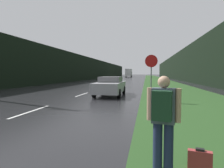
% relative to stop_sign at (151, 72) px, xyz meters
% --- Properties ---
extents(grass_verge, '(6.00, 240.00, 0.02)m').
position_rel_stop_sign_xyz_m(grass_verge, '(2.38, 29.15, -1.70)').
color(grass_verge, '#26471E').
rests_on(grass_verge, ground_plane).
extents(lane_stripe_b, '(0.12, 3.00, 0.01)m').
position_rel_stop_sign_xyz_m(lane_stripe_b, '(-5.21, -3.95, -1.71)').
color(lane_stripe_b, silver).
rests_on(lane_stripe_b, ground_plane).
extents(lane_stripe_c, '(0.12, 3.00, 0.01)m').
position_rel_stop_sign_xyz_m(lane_stripe_c, '(-5.21, 3.05, -1.71)').
color(lane_stripe_c, silver).
rests_on(lane_stripe_c, ground_plane).
extents(lane_stripe_d, '(0.12, 3.00, 0.01)m').
position_rel_stop_sign_xyz_m(lane_stripe_d, '(-5.21, 10.05, -1.71)').
color(lane_stripe_d, silver).
rests_on(lane_stripe_d, ground_plane).
extents(lane_stripe_e, '(0.12, 3.00, 0.01)m').
position_rel_stop_sign_xyz_m(lane_stripe_e, '(-5.21, 17.05, -1.71)').
color(lane_stripe_e, silver).
rests_on(lane_stripe_e, ground_plane).
extents(lane_stripe_f, '(0.12, 3.00, 0.01)m').
position_rel_stop_sign_xyz_m(lane_stripe_f, '(-5.21, 24.05, -1.71)').
color(lane_stripe_f, silver).
rests_on(lane_stripe_f, ground_plane).
extents(treeline_far_side, '(2.00, 140.00, 5.81)m').
position_rel_stop_sign_xyz_m(treeline_far_side, '(-15.81, 39.15, 1.20)').
color(treeline_far_side, black).
rests_on(treeline_far_side, ground_plane).
extents(treeline_near_side, '(2.00, 140.00, 6.92)m').
position_rel_stop_sign_xyz_m(treeline_near_side, '(8.38, 39.15, 1.75)').
color(treeline_near_side, black).
rests_on(treeline_near_side, ground_plane).
extents(stop_sign, '(0.73, 0.07, 2.73)m').
position_rel_stop_sign_xyz_m(stop_sign, '(0.00, 0.00, 0.00)').
color(stop_sign, slate).
rests_on(stop_sign, ground_plane).
extents(hitchhiker_with_backpack, '(0.55, 0.46, 1.61)m').
position_rel_stop_sign_xyz_m(hitchhiker_with_backpack, '(-0.00, -8.47, -0.78)').
color(hitchhiker_with_backpack, '#1E2847').
rests_on(hitchhiker_with_backpack, ground_plane).
extents(suitcase, '(0.41, 0.20, 0.37)m').
position_rel_stop_sign_xyz_m(suitcase, '(0.63, -8.30, -1.54)').
color(suitcase, '#9E3333').
rests_on(suitcase, ground_plane).
extents(car_passing_near, '(1.91, 4.70, 1.40)m').
position_rel_stop_sign_xyz_m(car_passing_near, '(-2.92, 2.75, -0.99)').
color(car_passing_near, '#9E9EA3').
rests_on(car_passing_near, ground_plane).
extents(delivery_truck, '(2.52, 7.64, 3.49)m').
position_rel_stop_sign_xyz_m(delivery_truck, '(-7.51, 71.47, 0.12)').
color(delivery_truck, gray).
rests_on(delivery_truck, ground_plane).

